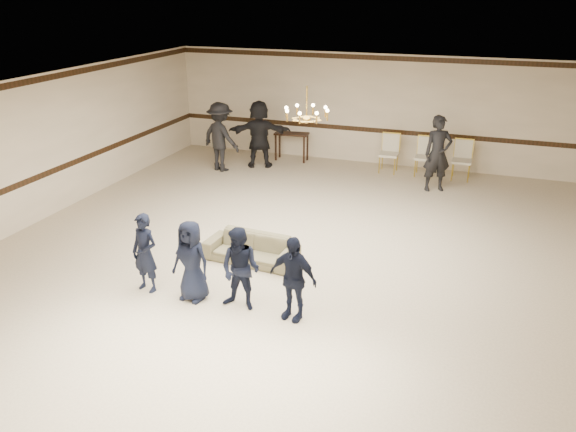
# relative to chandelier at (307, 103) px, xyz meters

# --- Properties ---
(room) EXTENTS (12.01, 14.01, 3.21)m
(room) POSITION_rel_chandelier_xyz_m (0.00, -1.00, -1.28)
(room) COLOR beige
(room) RESTS_ON ground
(chair_rail) EXTENTS (12.00, 0.02, 0.14)m
(chair_rail) POSITION_rel_chandelier_xyz_m (0.00, 5.99, -1.88)
(chair_rail) COLOR black
(chair_rail) RESTS_ON wall_back
(crown_molding) EXTENTS (12.00, 0.02, 0.14)m
(crown_molding) POSITION_rel_chandelier_xyz_m (0.00, 5.99, 0.21)
(crown_molding) COLOR black
(crown_molding) RESTS_ON wall_back
(chandelier) EXTENTS (0.94, 0.94, 0.89)m
(chandelier) POSITION_rel_chandelier_xyz_m (0.00, 0.00, 0.00)
(chandelier) COLOR gold
(chandelier) RESTS_ON ceiling
(boy_a) EXTENTS (0.57, 0.43, 1.42)m
(boy_a) POSITION_rel_chandelier_xyz_m (-1.91, -3.04, -2.17)
(boy_a) COLOR black
(boy_a) RESTS_ON floor
(boy_b) EXTENTS (0.75, 0.54, 1.42)m
(boy_b) POSITION_rel_chandelier_xyz_m (-1.01, -3.04, -2.17)
(boy_b) COLOR black
(boy_b) RESTS_ON floor
(boy_c) EXTENTS (0.72, 0.58, 1.42)m
(boy_c) POSITION_rel_chandelier_xyz_m (-0.11, -3.04, -2.17)
(boy_c) COLOR black
(boy_c) RESTS_ON floor
(boy_d) EXTENTS (0.88, 0.50, 1.42)m
(boy_d) POSITION_rel_chandelier_xyz_m (0.79, -3.04, -2.17)
(boy_d) COLOR black
(boy_d) RESTS_ON floor
(settee) EXTENTS (1.85, 0.83, 0.53)m
(settee) POSITION_rel_chandelier_xyz_m (-0.64, -1.38, -2.61)
(settee) COLOR #6B6147
(settee) RESTS_ON floor
(adult_left) EXTENTS (1.44, 1.10, 1.96)m
(adult_left) POSITION_rel_chandelier_xyz_m (-3.78, 3.78, -1.89)
(adult_left) COLOR black
(adult_left) RESTS_ON floor
(adult_mid) EXTENTS (1.91, 1.15, 1.96)m
(adult_mid) POSITION_rel_chandelier_xyz_m (-2.88, 4.48, -1.89)
(adult_mid) COLOR black
(adult_mid) RESTS_ON floor
(adult_right) EXTENTS (0.85, 0.73, 1.96)m
(adult_right) POSITION_rel_chandelier_xyz_m (2.22, 4.08, -1.89)
(adult_right) COLOR black
(adult_right) RESTS_ON floor
(banquet_chair_left) EXTENTS (0.53, 0.53, 1.07)m
(banquet_chair_left) POSITION_rel_chandelier_xyz_m (0.79, 5.22, -2.34)
(banquet_chair_left) COLOR beige
(banquet_chair_left) RESTS_ON floor
(banquet_chair_mid) EXTENTS (0.53, 0.53, 1.07)m
(banquet_chair_mid) POSITION_rel_chandelier_xyz_m (1.79, 5.22, -2.34)
(banquet_chair_mid) COLOR beige
(banquet_chair_mid) RESTS_ON floor
(banquet_chair_right) EXTENTS (0.52, 0.52, 1.07)m
(banquet_chair_right) POSITION_rel_chandelier_xyz_m (2.79, 5.22, -2.34)
(banquet_chair_right) COLOR beige
(banquet_chair_right) RESTS_ON floor
(console_table) EXTENTS (1.05, 0.52, 0.85)m
(console_table) POSITION_rel_chandelier_xyz_m (-2.21, 5.42, -2.45)
(console_table) COLOR black
(console_table) RESTS_ON floor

